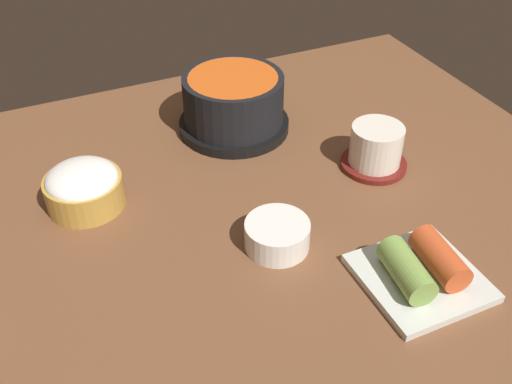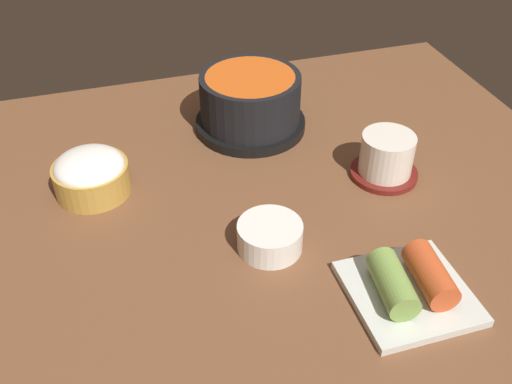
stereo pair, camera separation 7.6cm
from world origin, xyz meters
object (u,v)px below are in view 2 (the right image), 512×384
(stone_pot, at_px, (250,102))
(rice_bowl, at_px, (91,173))
(tea_cup_with_saucer, at_px, (387,158))
(kimchi_plate, at_px, (410,286))
(banchan_cup_center, at_px, (270,236))

(stone_pot, bearing_deg, rice_bowl, -159.59)
(stone_pot, height_order, rice_bowl, stone_pot)
(stone_pot, bearing_deg, tea_cup_with_saucer, -51.25)
(stone_pot, bearing_deg, kimchi_plate, -80.09)
(banchan_cup_center, relative_size, kimchi_plate, 0.61)
(stone_pot, relative_size, rice_bowl, 1.69)
(rice_bowl, height_order, banchan_cup_center, rice_bowl)
(rice_bowl, relative_size, kimchi_plate, 0.78)
(rice_bowl, distance_m, tea_cup_with_saucer, 0.40)
(stone_pot, height_order, tea_cup_with_saucer, stone_pot)
(tea_cup_with_saucer, bearing_deg, stone_pot, 128.75)
(stone_pot, xyz_separation_m, tea_cup_with_saucer, (0.14, -0.18, -0.01))
(stone_pot, height_order, banchan_cup_center, stone_pot)
(banchan_cup_center, bearing_deg, kimchi_plate, -44.18)
(stone_pot, relative_size, banchan_cup_center, 2.17)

